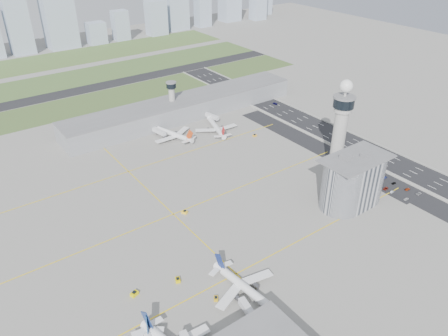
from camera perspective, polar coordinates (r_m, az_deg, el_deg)
ground at (r=254.59m, az=4.67°, el=-6.14°), size 1000.00×1000.00×0.00m
grass_strip_0 at (r=423.31m, az=-17.77°, el=7.96°), size 480.00×50.00×0.08m
grass_strip_1 at (r=491.43m, az=-20.86°, el=10.46°), size 480.00×60.00×0.08m
grass_strip_2 at (r=566.02m, az=-23.36°, el=12.43°), size 480.00×70.00×0.08m
runway at (r=456.64m, az=-19.41°, el=9.29°), size 480.00×22.00×0.10m
highway at (r=330.88m, az=20.08°, el=1.20°), size 28.00×500.00×0.10m
barrier_left at (r=320.10m, az=18.63°, el=0.58°), size 0.60×500.00×1.20m
barrier_right at (r=341.41m, az=21.47°, el=1.94°), size 0.60×500.00×1.20m
landside_road at (r=307.51m, az=18.83°, el=-0.85°), size 18.00×260.00×0.08m
parking_lot at (r=300.61m, az=20.39°, el=-1.91°), size 20.00×44.00×0.10m
taxiway_line_h_0 at (r=217.24m, az=1.60°, el=-13.66°), size 260.00×0.60×0.01m
taxiway_line_h_1 at (r=256.03m, az=-6.63°, el=-6.02°), size 260.00×0.60×0.01m
taxiway_line_h_2 at (r=301.84m, az=-12.38°, el=-0.45°), size 260.00×0.60×0.01m
taxiway_line_v at (r=256.03m, az=-6.63°, el=-6.02°), size 0.60×260.00×0.01m
control_tower at (r=287.87m, az=14.99°, el=5.51°), size 14.00×14.00×64.50m
secondary_tower at (r=370.13m, az=-6.82°, el=9.18°), size 8.60×8.60×31.90m
admin_building at (r=266.68m, az=16.47°, el=-1.62°), size 42.00×24.00×33.50m
terminal_pier at (r=377.12m, az=-5.24°, el=7.90°), size 210.00×32.00×15.80m
airplane_near_c at (r=204.73m, az=2.84°, el=-14.90°), size 38.46×43.79×11.27m
airplane_far_a at (r=340.09m, az=-6.78°, el=4.83°), size 45.21×49.43×11.56m
airplane_far_b at (r=349.20m, az=-1.06°, el=5.74°), size 45.35×49.37×11.44m
jet_bridge_near_2 at (r=193.23m, az=4.30°, el=-19.77°), size 5.39×14.31×5.70m
jet_bridge_far_0 at (r=349.74m, az=-9.16°, el=4.86°), size 5.39×14.31×5.70m
jet_bridge_far_1 at (r=372.42m, az=-2.33°, el=6.86°), size 5.39×14.31×5.70m
tug_0 at (r=210.94m, az=-11.63°, el=-15.75°), size 4.11×3.44×2.04m
tug_1 at (r=214.22m, az=-6.06°, el=-14.30°), size 3.28×3.82×1.87m
tug_2 at (r=205.22m, az=-1.06°, el=-16.66°), size 3.10×3.37×1.61m
tug_3 at (r=255.64m, az=-5.15°, el=-5.73°), size 3.49×3.93×1.90m
tug_4 at (r=342.75m, az=-4.52°, el=4.25°), size 3.31×3.48×1.67m
tug_5 at (r=342.72m, az=4.03°, el=4.28°), size 3.20×2.26×1.82m
car_lot_0 at (r=288.31m, az=22.71°, el=-3.75°), size 3.73×1.64×1.25m
car_lot_1 at (r=292.37m, az=21.12°, el=-2.90°), size 3.88×1.74×1.24m
car_lot_2 at (r=294.38m, az=20.38°, el=-2.50°), size 4.70×2.75×1.23m
car_lot_3 at (r=297.08m, az=19.74°, el=-2.06°), size 4.32×1.94×1.23m
car_lot_4 at (r=301.97m, az=18.33°, el=-1.23°), size 3.91×2.06×1.27m
car_lot_5 at (r=304.67m, az=17.25°, el=-0.75°), size 3.38×1.18×1.11m
car_lot_6 at (r=297.06m, az=24.10°, el=-3.05°), size 4.07×2.06×1.10m
car_lot_7 at (r=298.66m, az=22.85°, el=-2.55°), size 4.22×1.90×1.20m
car_lot_8 at (r=301.94m, az=21.31°, el=-1.84°), size 3.62×1.52×1.22m
car_lot_9 at (r=305.96m, az=20.27°, el=-1.17°), size 4.01×1.77×1.28m
car_lot_10 at (r=308.56m, az=19.18°, el=-0.69°), size 4.30×2.10×1.18m
car_lot_11 at (r=311.26m, az=18.74°, el=-0.33°), size 3.98×1.94×1.12m
car_hw_1 at (r=350.14m, az=14.99°, el=3.80°), size 1.59×3.67×1.17m
car_hw_2 at (r=405.59m, az=6.72°, el=8.35°), size 2.75×4.97×1.32m
car_hw_4 at (r=440.74m, az=0.13°, el=10.36°), size 1.60×3.30×1.09m
skyline_bldg_8 at (r=606.07m, az=-25.47°, el=17.18°), size 26.33×21.06×83.39m
skyline_bldg_9 at (r=620.30m, az=-20.70°, el=17.34°), size 36.96×29.57×62.11m
skyline_bldg_10 at (r=628.77m, az=-16.33°, el=16.56°), size 23.01×18.41×27.75m
skyline_bldg_11 at (r=639.83m, az=-13.37°, el=17.68°), size 20.22×16.18×38.97m
skyline_bldg_12 at (r=659.78m, az=-8.86°, el=18.82°), size 26.14×20.92×46.89m
skyline_bldg_13 at (r=685.61m, az=-6.41°, el=20.86°), size 32.26×25.81×81.20m
skyline_bldg_14 at (r=703.36m, az=-2.82°, el=20.72°), size 21.59×17.28×68.75m
skyline_bldg_15 at (r=744.13m, az=0.76°, el=21.07°), size 30.25×24.20×63.40m
skyline_bldg_17 at (r=801.01m, az=5.26°, el=20.81°), size 22.64×18.11×41.06m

